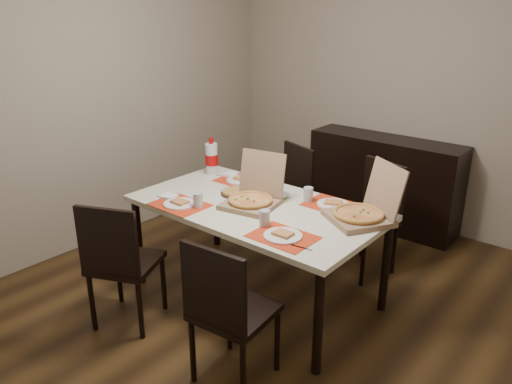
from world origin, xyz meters
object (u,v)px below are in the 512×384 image
sideboard (383,182)px  chair_near_right (227,308)px  chair_near_left (120,260)px  dip_bowl (280,196)px  pizza_box_center (253,198)px  soda_bottle (212,159)px  dining_table (256,213)px  chair_far_left (287,192)px  chair_far_right (372,212)px

sideboard → chair_near_right: size_ratio=1.61×
chair_near_left → dip_bowl: bearing=65.7°
pizza_box_center → soda_bottle: pizza_box_center is taller
dining_table → chair_far_left: (-0.35, 0.88, -0.17)m
chair_near_right → chair_far_left: (-0.84, 1.72, 0.00)m
sideboard → chair_far_right: bearing=-69.5°
chair_near_left → chair_far_right: size_ratio=1.00×
chair_far_left → sideboard: bearing=64.1°
dip_bowl → soda_bottle: bearing=174.5°
chair_far_right → soda_bottle: bearing=-152.3°
soda_bottle → pizza_box_center: bearing=-23.8°
pizza_box_center → chair_far_right: bearing=63.2°
dining_table → chair_near_left: bearing=-117.3°
dining_table → pizza_box_center: pizza_box_center is taller
dining_table → chair_near_right: (0.49, -0.84, -0.17)m
chair_near_right → sideboard: bearing=97.8°
chair_far_right → dip_bowl: 0.86m
chair_near_right → chair_far_left: bearing=116.1°
sideboard → dining_table: (-0.12, -1.85, 0.23)m
soda_bottle → dining_table: bearing=-22.3°
chair_near_left → dip_bowl: 1.24m
sideboard → chair_near_right: chair_near_right is taller
dining_table → dip_bowl: dip_bowl is taller
chair_far_left → chair_far_right: (0.82, 0.06, 0.00)m
chair_near_right → pizza_box_center: pizza_box_center is taller
dip_bowl → dining_table: bearing=-101.4°
dining_table → dip_bowl: 0.25m
dip_bowl → chair_near_left: bearing=-114.3°
chair_near_left → dip_bowl: chair_near_left is taller
chair_far_right → soda_bottle: 1.41m
dining_table → pizza_box_center: bearing=-142.6°
chair_near_right → soda_bottle: soda_bottle is taller
dining_table → pizza_box_center: size_ratio=3.94×
sideboard → pizza_box_center: bearing=-94.2°
soda_bottle → chair_near_right: bearing=-43.0°
chair_near_left → soda_bottle: soda_bottle is taller
chair_far_right → chair_near_left: bearing=-116.8°
pizza_box_center → soda_bottle: bearing=156.2°
chair_near_left → dip_bowl: size_ratio=7.01×
sideboard → chair_near_left: 2.79m
chair_far_left → pizza_box_center: pizza_box_center is taller
pizza_box_center → soda_bottle: size_ratio=1.44×
dining_table → chair_near_left: (-0.46, -0.88, -0.17)m
chair_near_right → chair_far_left: 1.91m
soda_bottle → chair_far_left: bearing=56.1°
pizza_box_center → sideboard: bearing=85.8°
chair_far_right → pizza_box_center: size_ratio=2.03×
dining_table → chair_far_right: (0.46, 0.93, -0.17)m
sideboard → chair_far_right: 0.98m
chair_far_left → soda_bottle: 0.79m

